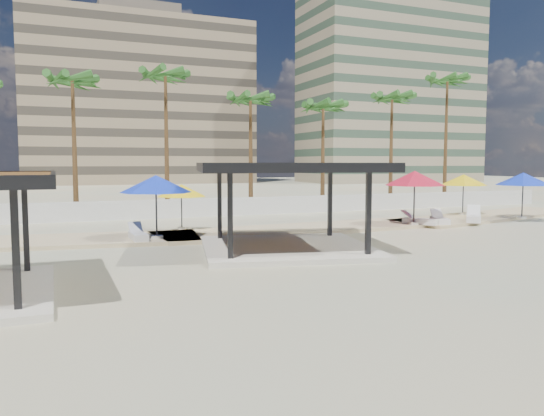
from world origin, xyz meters
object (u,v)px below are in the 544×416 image
(pavilion_central, at_px, (287,198))
(lounger_a, at_px, (138,235))
(lounger_b, at_px, (440,220))
(lounger_c, at_px, (419,221))
(lounger_d, at_px, (474,218))
(umbrella_c, at_px, (415,178))

(pavilion_central, height_order, lounger_a, pavilion_central)
(lounger_b, xyz_separation_m, lounger_c, (-1.39, -0.00, 0.00))
(lounger_b, relative_size, lounger_d, 0.93)
(pavilion_central, bearing_deg, umbrella_c, 36.34)
(lounger_a, bearing_deg, lounger_b, -91.99)
(umbrella_c, bearing_deg, lounger_c, 5.18)
(pavilion_central, bearing_deg, lounger_b, 33.04)
(pavilion_central, xyz_separation_m, lounger_d, (13.69, 4.20, -1.73))
(umbrella_c, distance_m, lounger_d, 4.83)
(pavilion_central, xyz_separation_m, lounger_a, (-5.32, 4.21, -1.77))
(lounger_c, bearing_deg, lounger_a, 56.73)
(lounger_a, relative_size, lounger_d, 0.85)
(lounger_b, xyz_separation_m, lounger_d, (2.43, -0.00, 0.03))
(lounger_a, height_order, lounger_c, lounger_c)
(pavilion_central, bearing_deg, lounger_a, 154.23)
(lounger_a, height_order, lounger_d, lounger_d)
(lounger_d, bearing_deg, lounger_c, 132.99)
(umbrella_c, relative_size, lounger_a, 1.93)
(pavilion_central, relative_size, lounger_a, 4.46)
(umbrella_c, bearing_deg, pavilion_central, -156.23)
(lounger_b, distance_m, lounger_d, 2.43)
(lounger_a, xyz_separation_m, lounger_c, (15.19, -0.00, 0.01))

